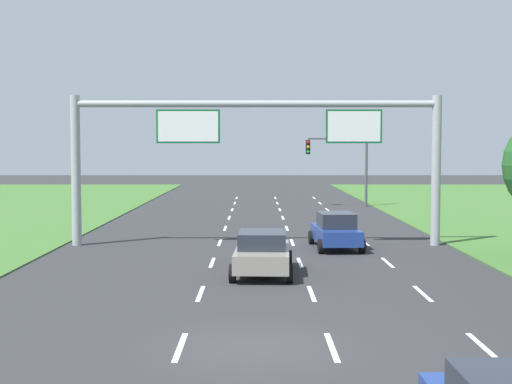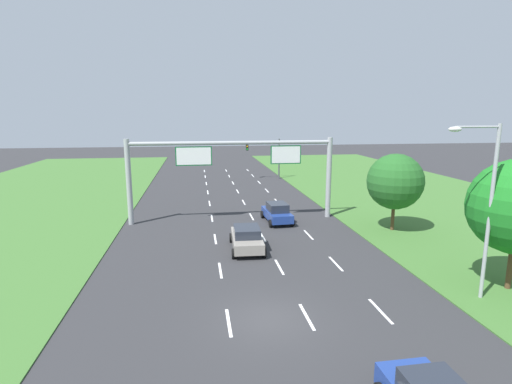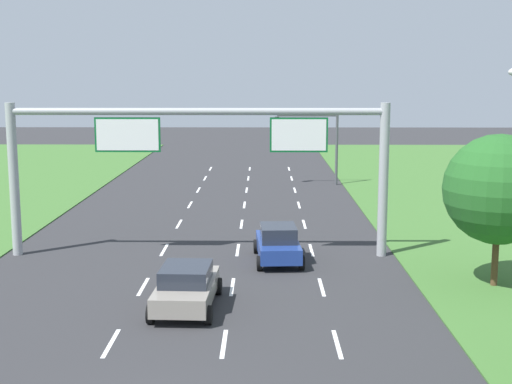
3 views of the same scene
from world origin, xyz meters
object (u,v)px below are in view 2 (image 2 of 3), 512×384
(sign_gantry, at_px, (233,164))
(roadside_tree_mid, at_px, (395,182))
(street_lamp, at_px, (484,198))
(car_mid_lane, at_px, (277,213))
(traffic_light_mast, at_px, (265,151))
(car_near_red, at_px, (247,238))

(sign_gantry, distance_m, roadside_tree_mid, 12.91)
(sign_gantry, height_order, street_lamp, street_lamp)
(car_mid_lane, relative_size, roadside_tree_mid, 0.70)
(sign_gantry, xyz_separation_m, traffic_light_mast, (6.47, 21.59, -1.01))
(traffic_light_mast, bearing_deg, sign_gantry, -106.67)
(sign_gantry, xyz_separation_m, roadside_tree_mid, (11.92, -4.86, -1.01))
(roadside_tree_mid, bearing_deg, car_near_red, -166.87)
(car_mid_lane, height_order, traffic_light_mast, traffic_light_mast)
(car_near_red, height_order, street_lamp, street_lamp)
(sign_gantry, relative_size, roadside_tree_mid, 2.87)
(street_lamp, bearing_deg, roadside_tree_mid, 81.68)
(sign_gantry, distance_m, street_lamp, 19.43)
(car_near_red, bearing_deg, traffic_light_mast, 80.10)
(traffic_light_mast, xyz_separation_m, roadside_tree_mid, (5.46, -26.44, 0.00))
(car_near_red, bearing_deg, street_lamp, -39.22)
(traffic_light_mast, distance_m, street_lamp, 38.32)
(car_mid_lane, height_order, sign_gantry, sign_gantry)
(car_mid_lane, xyz_separation_m, sign_gantry, (-3.53, 1.08, 4.05))
(sign_gantry, distance_m, traffic_light_mast, 22.56)
(roadside_tree_mid, bearing_deg, traffic_light_mast, 101.66)
(street_lamp, bearing_deg, car_mid_lane, 113.43)
(sign_gantry, height_order, roadside_tree_mid, sign_gantry)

